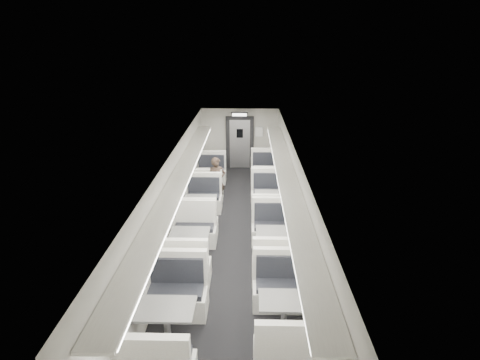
{
  "coord_description": "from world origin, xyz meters",
  "views": [
    {
      "loc": [
        0.35,
        -8.44,
        5.04
      ],
      "look_at": [
        0.12,
        1.44,
        1.2
      ],
      "focal_mm": 28.0,
      "sensor_mm": 36.0,
      "label": 1
    }
  ],
  "objects_px": {
    "booth_left_d": "(167,327)",
    "vestibule_door": "(240,143)",
    "booth_right_c": "(275,245)",
    "passenger": "(217,181)",
    "booth_right_d": "(284,317)",
    "booth_right_a": "(267,179)",
    "booth_left_b": "(201,210)",
    "exit_sign": "(239,114)",
    "booth_right_b": "(270,205)",
    "booth_left_c": "(190,246)",
    "booth_left_a": "(209,180)"
  },
  "relations": [
    {
      "from": "vestibule_door",
      "to": "exit_sign",
      "type": "bearing_deg",
      "value": -90.0
    },
    {
      "from": "booth_left_d",
      "to": "vestibule_door",
      "type": "distance_m",
      "value": 9.47
    },
    {
      "from": "booth_left_c",
      "to": "booth_left_d",
      "type": "relative_size",
      "value": 0.94
    },
    {
      "from": "booth_right_b",
      "to": "passenger",
      "type": "xyz_separation_m",
      "value": [
        -1.64,
        1.0,
        0.36
      ]
    },
    {
      "from": "booth_left_b",
      "to": "exit_sign",
      "type": "height_order",
      "value": "exit_sign"
    },
    {
      "from": "booth_left_c",
      "to": "booth_right_c",
      "type": "distance_m",
      "value": 2.0
    },
    {
      "from": "booth_right_c",
      "to": "passenger",
      "type": "height_order",
      "value": "passenger"
    },
    {
      "from": "booth_left_b",
      "to": "booth_right_a",
      "type": "bearing_deg",
      "value": 51.38
    },
    {
      "from": "booth_left_a",
      "to": "booth_right_d",
      "type": "bearing_deg",
      "value": -73.28
    },
    {
      "from": "booth_right_c",
      "to": "passenger",
      "type": "xyz_separation_m",
      "value": [
        -1.64,
        3.22,
        0.36
      ]
    },
    {
      "from": "passenger",
      "to": "exit_sign",
      "type": "height_order",
      "value": "exit_sign"
    },
    {
      "from": "booth_right_c",
      "to": "vestibule_door",
      "type": "xyz_separation_m",
      "value": [
        -1.0,
        6.67,
        0.64
      ]
    },
    {
      "from": "booth_left_b",
      "to": "booth_right_c",
      "type": "relative_size",
      "value": 0.98
    },
    {
      "from": "booth_left_c",
      "to": "vestibule_door",
      "type": "bearing_deg",
      "value": 81.58
    },
    {
      "from": "booth_left_c",
      "to": "passenger",
      "type": "height_order",
      "value": "passenger"
    },
    {
      "from": "passenger",
      "to": "exit_sign",
      "type": "xyz_separation_m",
      "value": [
        0.64,
        2.97,
        1.52
      ]
    },
    {
      "from": "booth_right_c",
      "to": "booth_left_a",
      "type": "bearing_deg",
      "value": 115.18
    },
    {
      "from": "booth_right_b",
      "to": "booth_left_d",
      "type": "bearing_deg",
      "value": -112.02
    },
    {
      "from": "booth_left_c",
      "to": "booth_right_d",
      "type": "height_order",
      "value": "booth_left_c"
    },
    {
      "from": "booth_left_b",
      "to": "booth_right_d",
      "type": "relative_size",
      "value": 1.0
    },
    {
      "from": "booth_right_b",
      "to": "vestibule_door",
      "type": "height_order",
      "value": "vestibule_door"
    },
    {
      "from": "booth_left_a",
      "to": "booth_left_c",
      "type": "height_order",
      "value": "booth_left_c"
    },
    {
      "from": "booth_right_c",
      "to": "vestibule_door",
      "type": "bearing_deg",
      "value": 98.52
    },
    {
      "from": "booth_right_a",
      "to": "exit_sign",
      "type": "bearing_deg",
      "value": 118.9
    },
    {
      "from": "booth_right_d",
      "to": "passenger",
      "type": "bearing_deg",
      "value": 106.28
    },
    {
      "from": "booth_right_d",
      "to": "vestibule_door",
      "type": "bearing_deg",
      "value": 96.29
    },
    {
      "from": "booth_left_a",
      "to": "booth_right_d",
      "type": "distance_m",
      "value": 6.95
    },
    {
      "from": "booth_left_a",
      "to": "passenger",
      "type": "height_order",
      "value": "passenger"
    },
    {
      "from": "booth_left_b",
      "to": "booth_right_c",
      "type": "distance_m",
      "value": 2.74
    },
    {
      "from": "passenger",
      "to": "booth_right_a",
      "type": "bearing_deg",
      "value": 17.87
    },
    {
      "from": "booth_right_a",
      "to": "booth_right_b",
      "type": "height_order",
      "value": "booth_right_a"
    },
    {
      "from": "booth_left_b",
      "to": "passenger",
      "type": "height_order",
      "value": "passenger"
    },
    {
      "from": "booth_right_c",
      "to": "passenger",
      "type": "distance_m",
      "value": 3.63
    },
    {
      "from": "booth_right_a",
      "to": "booth_right_b",
      "type": "relative_size",
      "value": 1.01
    },
    {
      "from": "booth_left_d",
      "to": "vestibule_door",
      "type": "bearing_deg",
      "value": 83.93
    },
    {
      "from": "booth_left_d",
      "to": "booth_right_a",
      "type": "relative_size",
      "value": 1.05
    },
    {
      "from": "booth_left_a",
      "to": "booth_left_d",
      "type": "xyz_separation_m",
      "value": [
        0.0,
        -6.98,
        0.04
      ]
    },
    {
      "from": "booth_right_d",
      "to": "booth_right_b",
      "type": "bearing_deg",
      "value": 90.0
    },
    {
      "from": "booth_left_c",
      "to": "passenger",
      "type": "bearing_deg",
      "value": 83.81
    },
    {
      "from": "booth_right_b",
      "to": "exit_sign",
      "type": "height_order",
      "value": "exit_sign"
    },
    {
      "from": "booth_left_d",
      "to": "booth_right_a",
      "type": "height_order",
      "value": "booth_left_d"
    },
    {
      "from": "booth_right_a",
      "to": "vestibule_door",
      "type": "xyz_separation_m",
      "value": [
        -1.0,
        2.3,
        0.64
      ]
    },
    {
      "from": "booth_right_d",
      "to": "booth_right_a",
      "type": "bearing_deg",
      "value": 90.0
    },
    {
      "from": "booth_left_b",
      "to": "vestibule_door",
      "type": "distance_m",
      "value": 4.95
    },
    {
      "from": "booth_left_b",
      "to": "booth_left_c",
      "type": "xyz_separation_m",
      "value": [
        0.0,
        -1.96,
        0.0
      ]
    },
    {
      "from": "booth_left_d",
      "to": "booth_right_c",
      "type": "height_order",
      "value": "booth_left_d"
    },
    {
      "from": "booth_right_c",
      "to": "vestibule_door",
      "type": "height_order",
      "value": "vestibule_door"
    },
    {
      "from": "booth_right_a",
      "to": "booth_left_c",
      "type": "bearing_deg",
      "value": -114.16
    },
    {
      "from": "booth_left_c",
      "to": "booth_right_b",
      "type": "relative_size",
      "value": 0.99
    },
    {
      "from": "passenger",
      "to": "exit_sign",
      "type": "bearing_deg",
      "value": 60.55
    }
  ]
}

